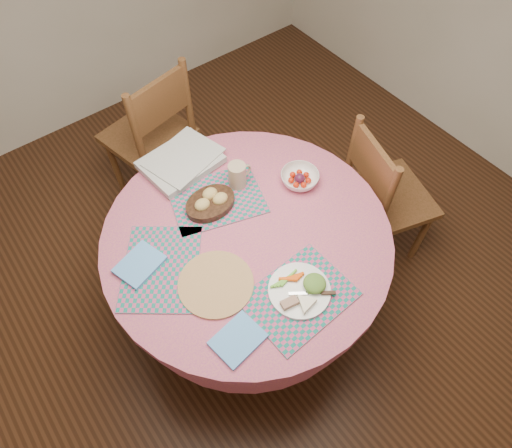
# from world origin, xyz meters

# --- Properties ---
(ground) EXTENTS (4.00, 4.00, 0.00)m
(ground) POSITION_xyz_m (0.00, 0.00, 0.00)
(ground) COLOR #331C0F
(ground) RESTS_ON ground
(room_envelope) EXTENTS (4.01, 4.01, 2.71)m
(room_envelope) POSITION_xyz_m (0.00, 0.00, 1.71)
(room_envelope) COLOR silver
(room_envelope) RESTS_ON ground
(dining_table) EXTENTS (1.24, 1.24, 0.75)m
(dining_table) POSITION_xyz_m (0.00, 0.00, 0.56)
(dining_table) COLOR #C85D66
(dining_table) RESTS_ON ground
(chair_right) EXTENTS (0.51, 0.52, 0.91)m
(chair_right) POSITION_xyz_m (0.82, -0.09, 0.48)
(chair_right) COLOR brown
(chair_right) RESTS_ON ground
(chair_back) EXTENTS (0.52, 0.51, 0.96)m
(chair_back) POSITION_xyz_m (0.09, 1.02, 0.50)
(chair_back) COLOR brown
(chair_back) RESTS_ON ground
(placemat_front) EXTENTS (0.41, 0.32, 0.01)m
(placemat_front) POSITION_xyz_m (-0.02, -0.36, 0.75)
(placemat_front) COLOR #147164
(placemat_front) RESTS_ON dining_table
(placemat_left) EXTENTS (0.48, 0.50, 0.01)m
(placemat_left) POSITION_xyz_m (-0.37, 0.08, 0.75)
(placemat_left) COLOR #147164
(placemat_left) RESTS_ON dining_table
(placemat_back) EXTENTS (0.47, 0.41, 0.01)m
(placemat_back) POSITION_xyz_m (0.01, 0.23, 0.75)
(placemat_back) COLOR #147164
(placemat_back) RESTS_ON dining_table
(wicker_trivet) EXTENTS (0.30, 0.30, 0.01)m
(wicker_trivet) POSITION_xyz_m (-0.24, -0.12, 0.76)
(wicker_trivet) COLOR #9D7444
(wicker_trivet) RESTS_ON dining_table
(napkin_near) EXTENTS (0.20, 0.16, 0.01)m
(napkin_near) POSITION_xyz_m (-0.31, -0.35, 0.76)
(napkin_near) COLOR #599BE6
(napkin_near) RESTS_ON dining_table
(napkin_far) EXTENTS (0.21, 0.19, 0.01)m
(napkin_far) POSITION_xyz_m (-0.43, 0.14, 0.76)
(napkin_far) COLOR #599BE6
(napkin_far) RESTS_ON placemat_left
(dinner_plate) EXTENTS (0.24, 0.24, 0.05)m
(dinner_plate) POSITION_xyz_m (0.01, -0.35, 0.77)
(dinner_plate) COLOR white
(dinner_plate) RESTS_ON placemat_front
(bread_bowl) EXTENTS (0.23, 0.23, 0.08)m
(bread_bowl) POSITION_xyz_m (-0.04, 0.21, 0.78)
(bread_bowl) COLOR black
(bread_bowl) RESTS_ON placemat_back
(latte_mug) EXTENTS (0.12, 0.08, 0.12)m
(latte_mug) POSITION_xyz_m (0.13, 0.24, 0.82)
(latte_mug) COLOR tan
(latte_mug) RESTS_ON placemat_back
(fruit_bowl) EXTENTS (0.19, 0.19, 0.05)m
(fruit_bowl) POSITION_xyz_m (0.36, 0.08, 0.78)
(fruit_bowl) COLOR white
(fruit_bowl) RESTS_ON dining_table
(newspaper_stack) EXTENTS (0.39, 0.32, 0.04)m
(newspaper_stack) POSITION_xyz_m (-0.01, 0.50, 0.78)
(newspaper_stack) COLOR silver
(newspaper_stack) RESTS_ON dining_table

